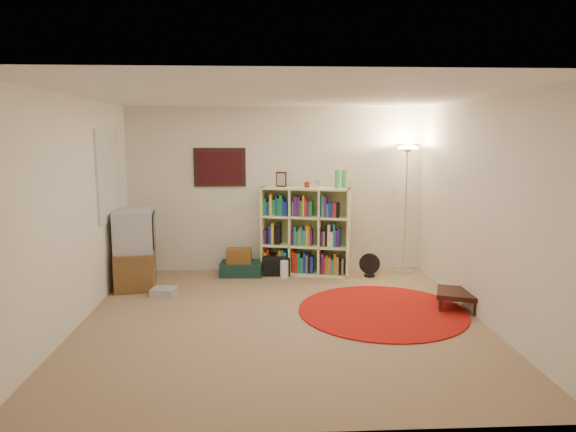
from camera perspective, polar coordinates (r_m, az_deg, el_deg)
The scene contains 12 objects.
room at distance 5.68m, azimuth -1.28°, elevation 0.72°, with size 4.54×4.54×2.54m.
bookshelf at distance 7.70m, azimuth 1.83°, elevation -1.82°, with size 1.36×0.69×1.57m.
floor_lamp at distance 7.86m, azimuth 13.08°, elevation 5.41°, with size 0.42×0.42×1.95m.
floor_fan at distance 7.72m, azimuth 9.05°, elevation -5.40°, with size 0.31×0.21×0.35m.
tv_stand at distance 7.36m, azimuth -16.60°, elevation -3.65°, with size 0.62×0.80×1.07m.
dvd_box at distance 6.98m, azimuth -13.63°, elevation -8.17°, with size 0.34×0.30×0.10m.
suitcase at distance 7.76m, azimuth -5.22°, elevation -5.84°, with size 0.64×0.43×0.20m.
wicker_basket at distance 7.69m, azimuth -5.46°, elevation -4.41°, with size 0.37×0.27×0.21m.
duffel_bag at distance 7.79m, azimuth -1.27°, elevation -5.44°, with size 0.41×0.34×0.28m.
paper_towel at distance 7.58m, azimuth -0.42°, elevation -5.94°, with size 0.14×0.14×0.25m.
red_rug at distance 6.31m, azimuth 10.41°, elevation -10.31°, with size 1.99×1.99×0.02m.
side_table at distance 6.56m, azimuth 18.37°, elevation -8.23°, with size 0.62×0.62×0.22m.
Camera 1 is at (-0.21, -5.57, 2.07)m, focal length 32.00 mm.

